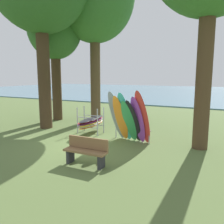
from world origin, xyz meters
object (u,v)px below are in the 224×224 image
tree_mid_behind (55,30)px  park_bench (86,151)px  leaning_board_pile (129,119)px  board_storage_rack (91,122)px

tree_mid_behind → park_bench: bearing=-44.6°
park_bench → leaning_board_pile: bearing=84.1°
leaning_board_pile → board_storage_rack: bearing=163.0°
leaning_board_pile → board_storage_rack: (-2.21, 0.68, -0.45)m
board_storage_rack → park_bench: 3.97m
board_storage_rack → leaning_board_pile: bearing=-17.0°
leaning_board_pile → board_storage_rack: leaning_board_pile is taller
tree_mid_behind → park_bench: tree_mid_behind is taller
leaning_board_pile → park_bench: size_ratio=1.58×
tree_mid_behind → board_storage_rack: bearing=-28.9°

